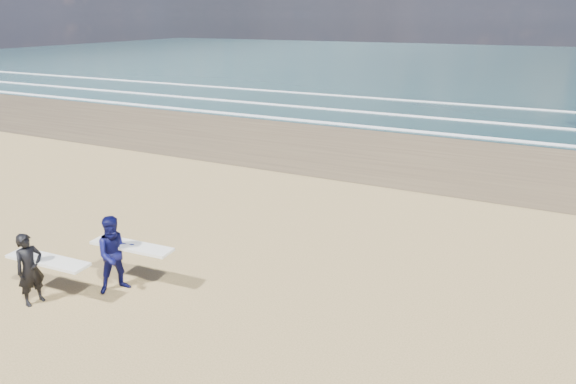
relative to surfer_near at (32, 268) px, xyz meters
The scene contains 2 objects.
surfer_near is the anchor object (origin of this frame).
surfer_far 1.90m from the surfer_near, 44.53° to the left, with size 2.23×1.29×1.96m.
Camera 1 is at (9.67, -7.05, 6.52)m, focal length 32.00 mm.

